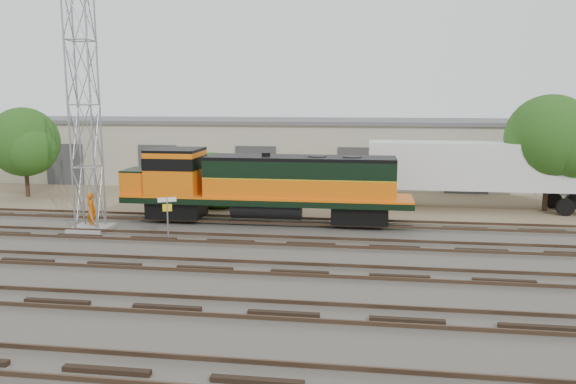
# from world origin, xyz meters

# --- Properties ---
(ground) EXTENTS (140.00, 140.00, 0.00)m
(ground) POSITION_xyz_m (0.00, 0.00, 0.00)
(ground) COLOR #47423A
(ground) RESTS_ON ground
(dirt_strip) EXTENTS (80.00, 16.00, 0.02)m
(dirt_strip) POSITION_xyz_m (0.00, 15.00, 0.01)
(dirt_strip) COLOR #726047
(dirt_strip) RESTS_ON ground
(tracks) EXTENTS (80.00, 20.40, 0.28)m
(tracks) POSITION_xyz_m (0.00, -3.00, 0.08)
(tracks) COLOR black
(tracks) RESTS_ON ground
(warehouse) EXTENTS (58.40, 10.40, 5.30)m
(warehouse) POSITION_xyz_m (0.04, 22.98, 2.65)
(warehouse) COLOR #B7AF98
(warehouse) RESTS_ON ground
(locomotive) EXTENTS (16.44, 2.88, 3.95)m
(locomotive) POSITION_xyz_m (-3.30, 6.00, 2.28)
(locomotive) COLOR black
(locomotive) RESTS_ON tracks
(signal_tower) EXTENTS (1.97, 1.97, 13.31)m
(signal_tower) POSITION_xyz_m (-12.15, 3.06, 6.50)
(signal_tower) COLOR gray
(signal_tower) RESTS_ON ground
(sign_post) EXTENTS (0.85, 0.41, 2.24)m
(sign_post) POSITION_xyz_m (-7.23, 1.53, 1.57)
(sign_post) COLOR gray
(sign_post) RESTS_ON ground
(worker) EXTENTS (0.86, 0.80, 1.98)m
(worker) POSITION_xyz_m (-12.31, 3.51, 0.99)
(worker) COLOR #D65D0B
(worker) RESTS_ON ground
(semi_trailer) EXTENTS (14.08, 2.87, 4.33)m
(semi_trailer) POSITION_xyz_m (10.11, 11.84, 2.72)
(semi_trailer) COLOR white
(semi_trailer) RESTS_ON ground
(tree_west) EXTENTS (5.18, 4.93, 6.46)m
(tree_west) POSITION_xyz_m (-21.49, 12.04, 3.86)
(tree_west) COLOR #382619
(tree_west) RESTS_ON ground
(tree_mid) EXTENTS (4.01, 3.82, 3.82)m
(tree_mid) POSITION_xyz_m (-7.22, 10.44, 1.59)
(tree_mid) COLOR #382619
(tree_mid) RESTS_ON ground
(tree_east) EXTENTS (5.71, 5.44, 7.34)m
(tree_east) POSITION_xyz_m (14.14, 11.85, 4.48)
(tree_east) COLOR #382619
(tree_east) RESTS_ON ground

